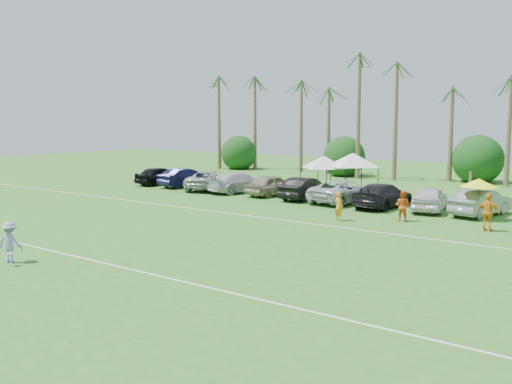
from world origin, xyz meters
The scene contains 30 objects.
ground centered at (0.00, 0.00, 0.00)m, with size 120.00×120.00×0.00m, color #306B20.
field_lines centered at (0.00, 8.00, 0.01)m, with size 80.00×12.10×0.01m.
palm_tree_0 centered at (-22.00, 38.00, 7.48)m, with size 2.40×2.40×8.90m.
palm_tree_1 centered at (-17.00, 38.00, 8.35)m, with size 2.40×2.40×9.90m.
palm_tree_2 centered at (-12.00, 38.00, 9.21)m, with size 2.40×2.40×10.90m.
palm_tree_3 centered at (-8.00, 38.00, 10.06)m, with size 2.40×2.40×11.90m.
palm_tree_4 centered at (-4.00, 38.00, 7.48)m, with size 2.40×2.40×8.90m.
palm_tree_5 centered at (0.00, 38.00, 8.35)m, with size 2.40×2.40×9.90m.
palm_tree_6 centered at (4.00, 38.00, 9.21)m, with size 2.40×2.40×10.90m.
palm_tree_7 centered at (8.00, 38.00, 10.06)m, with size 2.40×2.40×11.90m.
bush_tree_0 centered at (-19.00, 39.00, 1.80)m, with size 4.00×4.00×4.00m.
bush_tree_1 centered at (-6.00, 39.00, 1.80)m, with size 4.00×4.00×4.00m.
bush_tree_2 centered at (6.00, 39.00, 1.80)m, with size 4.00×4.00×4.00m.
sideline_player_a centered at (5.32, 15.74, 0.80)m, with size 0.59×0.38×1.61m, color orange.
sideline_player_b centered at (8.20, 17.68, 0.84)m, with size 0.82×0.64×1.69m, color #DA5718.
sideline_player_c centered at (12.73, 17.53, 0.95)m, with size 1.11×0.46×1.90m, color orange.
canopy_tent_left centered at (-1.46, 25.90, 2.77)m, with size 3.99×3.99×3.24m.
canopy_tent_right centered at (0.60, 26.60, 3.03)m, with size 4.37×4.37×3.54m.
market_umbrella centered at (11.38, 20.63, 2.06)m, with size 2.06×2.06×2.30m.
frisbee_player centered at (-0.60, -0.07, 0.81)m, with size 1.26×0.92×1.61m.
parked_car_0 centered at (-15.21, 21.97, 0.77)m, with size 1.81×4.51×1.54m, color black.
parked_car_1 centered at (-12.28, 22.06, 0.77)m, with size 1.63×4.66×1.54m, color black.
parked_car_2 centered at (-9.35, 21.80, 0.77)m, with size 2.55×5.53×1.54m, color #A4A6AC.
parked_car_3 centered at (-6.43, 21.87, 0.77)m, with size 2.15×5.29×1.54m, color silver.
parked_car_4 centered at (-3.50, 21.97, 0.77)m, with size 1.81×4.51×1.54m, color #9E9278.
parked_car_5 centered at (-0.58, 21.73, 0.77)m, with size 1.63×4.66×1.54m, color black.
parked_car_6 centered at (2.35, 21.87, 0.77)m, with size 2.55×5.53×1.54m, color #BABCC1.
parked_car_7 centered at (5.28, 21.59, 0.77)m, with size 2.15×5.29×1.54m, color black.
parked_car_8 centered at (8.20, 21.91, 0.77)m, with size 1.81×4.51×1.54m, color silver.
parked_car_9 centered at (11.13, 22.08, 0.77)m, with size 1.63×4.66×1.54m, color gray.
Camera 1 is at (20.13, -11.85, 5.62)m, focal length 40.00 mm.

